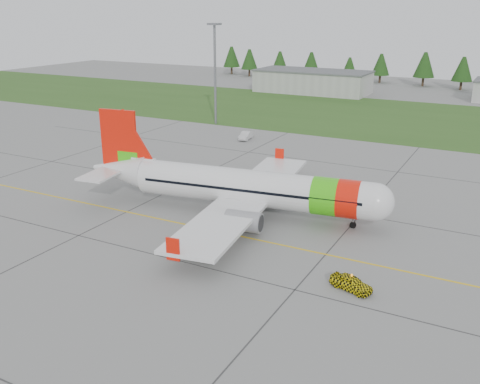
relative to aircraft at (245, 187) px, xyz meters
The scene contains 9 objects.
ground 14.68m from the aircraft, 80.92° to the right, with size 320.00×320.00×0.00m, color gray.
aircraft is the anchor object (origin of this frame).
follow_me_car 20.34m from the aircraft, 35.56° to the right, with size 1.54×1.31×3.84m, color #FFED0E.
service_van 38.30m from the aircraft, 117.16° to the left, with size 1.58×1.50×4.54m, color beige.
grass_strip 67.99m from the aircraft, 88.10° to the left, with size 320.00×50.00×0.03m, color #30561E.
taxi_guideline 7.30m from the aircraft, 69.77° to the right, with size 120.00×0.25×0.02m, color gold.
hangar_west 99.81m from the aircraft, 106.14° to the left, with size 32.00×14.00×6.00m, color #A8A8A3.
floodlight_mast 53.43m from the aircraft, 124.13° to the left, with size 0.50×0.50×20.00m, color slate.
treeline 123.91m from the aircraft, 88.96° to the left, with size 160.00×8.00×10.00m, color #1C3F14, non-canonical shape.
Camera 1 is at (25.01, -38.36, 22.97)m, focal length 40.00 mm.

